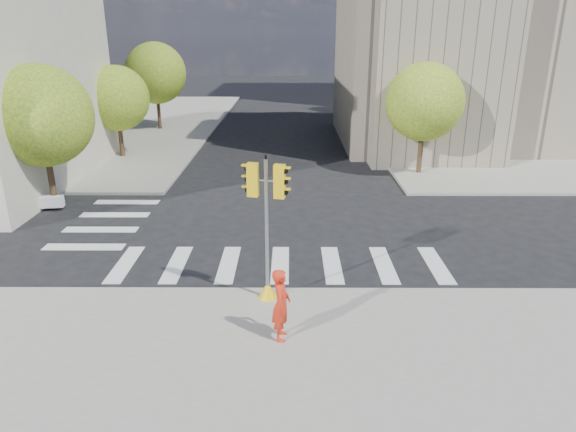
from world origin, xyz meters
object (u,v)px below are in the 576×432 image
object	(u,v)px
lamp_near	(417,85)
photographer	(281,304)
lamp_far	(380,69)
traffic_signal	(267,241)

from	to	relation	value
lamp_near	photographer	world-z (taller)	lamp_near
lamp_near	photographer	distance (m)	22.50
lamp_far	traffic_signal	distance (m)	33.77
photographer	lamp_near	bearing A→B (deg)	-17.91
traffic_signal	photographer	world-z (taller)	traffic_signal
lamp_far	traffic_signal	world-z (taller)	lamp_far
lamp_near	photographer	bearing A→B (deg)	-111.04
lamp_near	traffic_signal	xyz separation A→B (m)	(-8.42, -18.60, -2.61)
lamp_far	traffic_signal	xyz separation A→B (m)	(-8.42, -32.60, -2.61)
lamp_far	photographer	bearing A→B (deg)	-102.93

